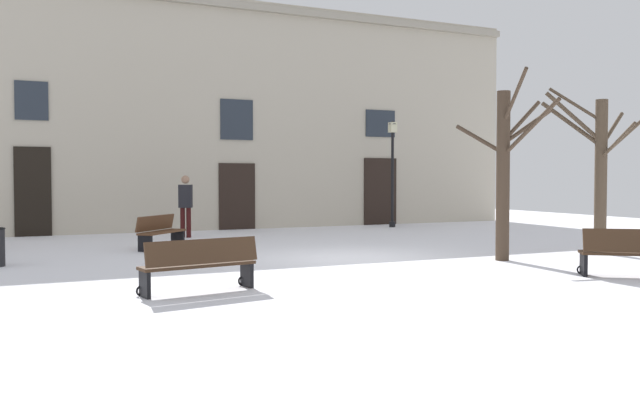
{
  "coord_description": "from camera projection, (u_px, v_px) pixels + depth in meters",
  "views": [
    {
      "loc": [
        -6.67,
        -12.84,
        1.8
      ],
      "look_at": [
        0.0,
        1.8,
        1.24
      ],
      "focal_mm": 37.2,
      "sensor_mm": 36.0,
      "label": 1
    }
  ],
  "objects": [
    {
      "name": "tree_center",
      "position": [
        599.0,
        167.0,
        15.55
      ],
      "size": [
        1.86,
        2.58,
        3.96
      ],
      "color": "#4C3D2D",
      "rests_on": "ground"
    },
    {
      "name": "bench_back_to_back_left",
      "position": [
        160.0,
        231.0,
        16.56
      ],
      "size": [
        1.44,
        1.5,
        0.84
      ],
      "rotation": [
        0.0,
        0.0,
        0.83
      ],
      "color": "#51331E",
      "rests_on": "ground"
    },
    {
      "name": "ground_plane",
      "position": [
        354.0,
        259.0,
        14.5
      ],
      "size": [
        35.9,
        35.9,
        0.0
      ],
      "primitive_type": "plane",
      "color": "white"
    },
    {
      "name": "building_facade",
      "position": [
        231.0,
        113.0,
        22.71
      ],
      "size": [
        22.44,
        0.6,
        7.86
      ],
      "color": "#BCB29E",
      "rests_on": "ground"
    },
    {
      "name": "person_by_shop_door",
      "position": [
        186.0,
        203.0,
        19.62
      ],
      "size": [
        0.44,
        0.37,
        1.84
      ],
      "rotation": [
        0.0,
        0.0,
        2.67
      ],
      "color": "#350F0F",
      "rests_on": "ground"
    },
    {
      "name": "bench_back_to_back_right",
      "position": [
        631.0,
        252.0,
        11.85
      ],
      "size": [
        1.7,
        1.4,
        0.88
      ],
      "rotation": [
        0.0,
        0.0,
        2.53
      ],
      "color": "#3D2819",
      "rests_on": "ground"
    },
    {
      "name": "streetlamp",
      "position": [
        392.0,
        162.0,
        23.65
      ],
      "size": [
        0.3,
        0.3,
        3.81
      ],
      "color": "black",
      "rests_on": "ground"
    },
    {
      "name": "tree_foreground",
      "position": [
        505.0,
        169.0,
        14.17
      ],
      "size": [
        1.77,
        2.37,
        3.98
      ],
      "color": "#423326",
      "rests_on": "ground"
    },
    {
      "name": "bench_far_corner",
      "position": [
        200.0,
        264.0,
        10.28
      ],
      "size": [
        1.9,
        0.75,
        0.85
      ],
      "rotation": [
        0.0,
        0.0,
        3.31
      ],
      "color": "#3D2819",
      "rests_on": "ground"
    }
  ]
}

